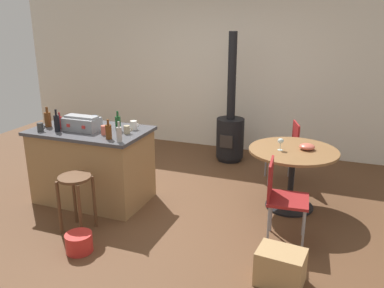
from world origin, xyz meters
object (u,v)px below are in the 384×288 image
at_px(kitchen_island, 93,165).
at_px(dining_table, 292,163).
at_px(cup_2, 104,130).
at_px(wine_glass, 281,141).
at_px(wood_stove, 230,130).
at_px(cardboard_box, 280,267).
at_px(cup_0, 94,119).
at_px(folding_chair_far, 281,195).
at_px(bottle_1, 109,131).
at_px(folding_chair_near, 286,147).
at_px(bottle_4, 119,134).
at_px(bottle_3, 48,119).
at_px(bottle_5, 118,123).
at_px(toolbox, 82,123).
at_px(cup_1, 40,127).
at_px(cup_4, 127,130).
at_px(plastic_bucket, 79,243).
at_px(bottle_0, 60,122).
at_px(cup_3, 134,125).
at_px(wooden_stool, 76,190).
at_px(bottle_2, 57,123).

relative_size(kitchen_island, dining_table, 1.35).
bearing_deg(cup_2, wine_glass, 20.33).
height_order(wood_stove, cardboard_box, wood_stove).
bearing_deg(cup_0, folding_chair_far, -9.93).
xyz_separation_m(cup_0, cup_2, (0.41, -0.40, 0.01)).
xyz_separation_m(wood_stove, bottle_1, (-0.78, -2.28, 0.51)).
height_order(folding_chair_near, cardboard_box, folding_chair_near).
relative_size(bottle_4, wine_glass, 1.61).
bearing_deg(bottle_3, bottle_5, 10.08).
xyz_separation_m(toolbox, cup_1, (-0.43, -0.22, -0.03)).
xyz_separation_m(kitchen_island, cup_1, (-0.50, -0.28, 0.51)).
xyz_separation_m(bottle_1, cup_0, (-0.55, 0.53, -0.04)).
bearing_deg(cup_4, plastic_bucket, -88.87).
xyz_separation_m(dining_table, cup_4, (-1.84, -0.66, 0.40)).
xyz_separation_m(kitchen_island, bottle_5, (0.35, 0.08, 0.55)).
bearing_deg(cup_2, folding_chair_far, -0.85).
height_order(bottle_0, cup_4, bottle_0).
xyz_separation_m(kitchen_island, dining_table, (2.36, 0.66, 0.10)).
bearing_deg(cup_3, wooden_stool, -103.82).
xyz_separation_m(bottle_0, cup_0, (0.23, 0.37, -0.03)).
height_order(bottle_3, bottle_5, bottle_3).
relative_size(folding_chair_near, wood_stove, 0.42).
distance_m(bottle_1, cup_3, 0.45).
xyz_separation_m(toolbox, plastic_bucket, (0.60, -1.01, -0.92)).
relative_size(bottle_0, wine_glass, 1.41).
bearing_deg(cup_3, bottle_2, -153.42).
bearing_deg(plastic_bucket, wooden_stool, 126.25).
bearing_deg(folding_chair_near, cardboard_box, -82.27).
bearing_deg(cup_4, bottle_4, -74.79).
xyz_separation_m(wooden_stool, dining_table, (2.08, 1.38, 0.10)).
bearing_deg(bottle_1, cup_2, 137.78).
xyz_separation_m(folding_chair_far, toolbox, (-2.42, 0.10, 0.49)).
bearing_deg(folding_chair_far, folding_chair_near, 96.68).
distance_m(bottle_0, cardboard_box, 3.05).
relative_size(dining_table, wine_glass, 7.27).
distance_m(folding_chair_far, cup_1, 2.89).
xyz_separation_m(dining_table, folding_chair_near, (-0.19, 0.79, -0.07)).
xyz_separation_m(bottle_2, bottle_4, (0.90, -0.10, -0.01)).
xyz_separation_m(bottle_0, bottle_1, (0.78, -0.16, 0.01)).
relative_size(wooden_stool, folding_chair_near, 0.74).
bearing_deg(bottle_3, cardboard_box, -14.62).
distance_m(folding_chair_near, cup_1, 3.21).
distance_m(folding_chair_near, cup_3, 2.14).
distance_m(bottle_0, cup_0, 0.44).
height_order(dining_table, folding_chair_far, folding_chair_far).
distance_m(bottle_4, bottle_5, 0.47).
bearing_deg(wooden_stool, bottle_5, 85.19).
distance_m(folding_chair_near, folding_chair_far, 1.62).
xyz_separation_m(bottle_1, bottle_5, (-0.08, 0.34, 0.00)).
distance_m(wooden_stool, bottle_4, 0.75).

